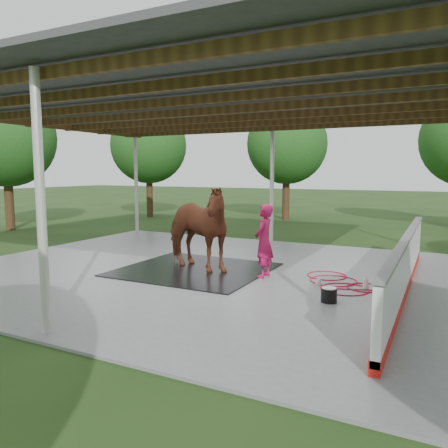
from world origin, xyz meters
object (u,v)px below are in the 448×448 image
at_px(dasher_board, 406,266).
at_px(wash_bucket, 329,295).
at_px(horse, 194,228).
at_px(handler, 264,241).

distance_m(dasher_board, wash_bucket, 1.78).
height_order(dasher_board, wash_bucket, dasher_board).
bearing_deg(wash_bucket, dasher_board, 46.60).
bearing_deg(dasher_board, wash_bucket, -133.40).
relative_size(horse, wash_bucket, 8.20).
relative_size(handler, wash_bucket, 5.64).
relative_size(horse, handler, 1.45).
height_order(dasher_board, handler, handler).
bearing_deg(handler, dasher_board, 89.10).
bearing_deg(wash_bucket, horse, 162.20).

